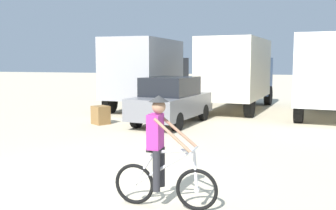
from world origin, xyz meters
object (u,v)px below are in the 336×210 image
sedan_parked (172,101)px  box_truck_grey_hauler (149,70)px  box_truck_white_box (330,72)px  box_truck_cream_rv (238,71)px  cyclist_orange_shirt (161,156)px  supply_crate (101,115)px

sedan_parked → box_truck_grey_hauler: bearing=119.5°
box_truck_white_box → sedan_parked: 7.03m
box_truck_grey_hauler → sedan_parked: (2.46, -4.34, -0.99)m
box_truck_grey_hauler → box_truck_cream_rv: same height
sedan_parked → cyclist_orange_shirt: 8.29m
cyclist_orange_shirt → sedan_parked: bearing=105.3°
supply_crate → box_truck_grey_hauler: bearing=89.3°
cyclist_orange_shirt → supply_crate: 8.63m
box_truck_white_box → box_truck_grey_hauler: bearing=176.6°
supply_crate → box_truck_white_box: bearing=29.1°
box_truck_grey_hauler → cyclist_orange_shirt: size_ratio=3.72×
cyclist_orange_shirt → supply_crate: size_ratio=2.67×
box_truck_grey_hauler → box_truck_white_box: (8.26, -0.49, 0.00)m
box_truck_grey_hauler → supply_crate: size_ratio=9.96×
cyclist_orange_shirt → supply_crate: (-4.72, 7.21, -0.51)m
box_truck_cream_rv → sedan_parked: box_truck_cream_rv is taller
box_truck_cream_rv → box_truck_white_box: 4.12m
box_truck_grey_hauler → box_truck_white_box: same height
box_truck_cream_rv → supply_crate: bearing=-127.1°
box_truck_cream_rv → cyclist_orange_shirt: (0.35, -12.97, -1.03)m
box_truck_cream_rv → supply_crate: 7.39m
box_truck_grey_hauler → cyclist_orange_shirt: 13.22m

